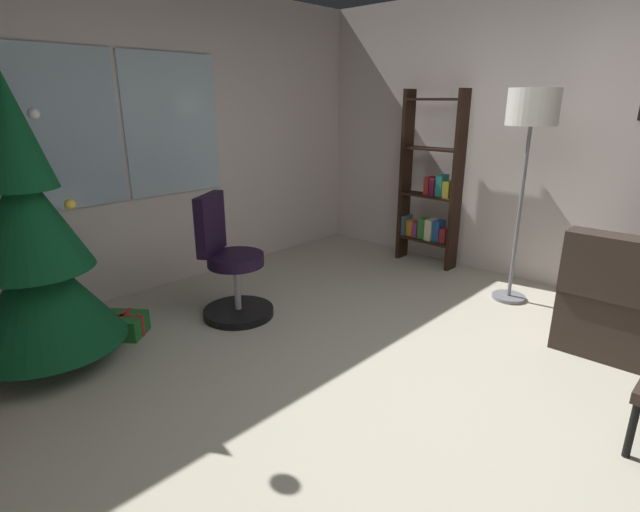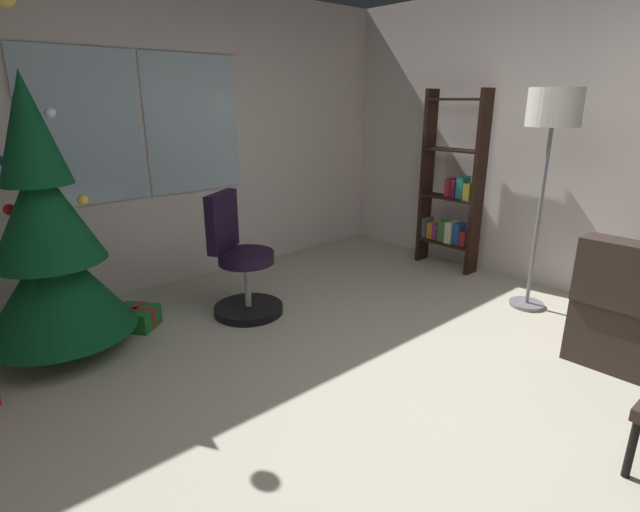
# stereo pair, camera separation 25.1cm
# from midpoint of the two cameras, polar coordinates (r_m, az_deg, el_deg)

# --- Properties ---
(ground_plane) EXTENTS (4.71, 5.94, 0.10)m
(ground_plane) POSITION_cam_midpoint_polar(r_m,az_deg,el_deg) (2.94, 13.17, -18.27)
(ground_plane) COLOR #B9B4A0
(wall_back_with_windows) EXTENTS (4.71, 0.12, 2.63)m
(wall_back_with_windows) POSITION_cam_midpoint_polar(r_m,az_deg,el_deg) (4.65, -20.19, 12.69)
(wall_back_with_windows) COLOR silver
(wall_back_with_windows) RESTS_ON ground_plane
(wall_right_with_frames) EXTENTS (0.12, 5.94, 2.63)m
(wall_right_with_frames) POSITION_cam_midpoint_polar(r_m,az_deg,el_deg) (4.66, 30.14, 11.34)
(wall_right_with_frames) COLOR silver
(wall_right_with_frames) RESTS_ON ground_plane
(holiday_tree) EXTENTS (0.95, 0.95, 2.27)m
(holiday_tree) POSITION_cam_midpoint_polar(r_m,az_deg,el_deg) (3.51, -32.46, 0.27)
(holiday_tree) COLOR #4C331E
(holiday_tree) RESTS_ON ground_plane
(gift_box_green) EXTENTS (0.38, 0.39, 0.16)m
(gift_box_green) POSITION_cam_midpoint_polar(r_m,az_deg,el_deg) (3.92, -23.88, -7.50)
(gift_box_green) COLOR #1E722D
(gift_box_green) RESTS_ON ground_plane
(office_chair) EXTENTS (0.57, 0.58, 0.98)m
(office_chair) POSITION_cam_midpoint_polar(r_m,az_deg,el_deg) (3.88, -12.40, -1.64)
(office_chair) COLOR black
(office_chair) RESTS_ON ground_plane
(bookshelf) EXTENTS (0.18, 0.64, 1.76)m
(bookshelf) POSITION_cam_midpoint_polar(r_m,az_deg,el_deg) (5.08, 11.48, 7.43)
(bookshelf) COLOR black
(bookshelf) RESTS_ON ground_plane
(floor_lamp) EXTENTS (0.39, 0.39, 1.75)m
(floor_lamp) POSITION_cam_midpoint_polar(r_m,az_deg,el_deg) (4.20, 22.04, 14.54)
(floor_lamp) COLOR slate
(floor_lamp) RESTS_ON ground_plane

